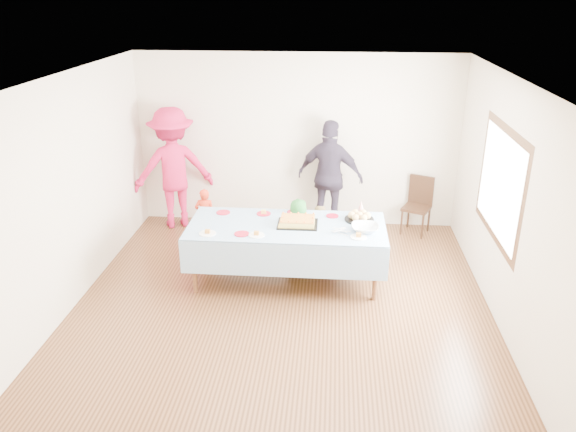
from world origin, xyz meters
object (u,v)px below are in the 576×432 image
at_px(dining_chair, 418,202).
at_px(adult_left, 173,168).
at_px(birthday_cake, 298,222).
at_px(party_table, 287,229).

distance_m(dining_chair, adult_left, 3.86).
bearing_deg(adult_left, birthday_cake, 119.07).
bearing_deg(birthday_cake, dining_chair, 44.24).
height_order(dining_chair, adult_left, adult_left).
bearing_deg(birthday_cake, adult_left, 140.88).
bearing_deg(birthday_cake, party_table, -167.53).
height_order(birthday_cake, adult_left, adult_left).
xyz_separation_m(dining_chair, adult_left, (-3.83, -0.04, 0.46)).
bearing_deg(adult_left, dining_chair, 158.85).
height_order(party_table, dining_chair, dining_chair).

